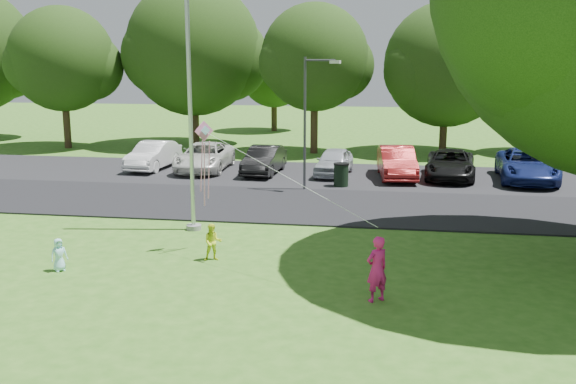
# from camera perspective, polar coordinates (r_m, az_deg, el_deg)

# --- Properties ---
(ground) EXTENTS (120.00, 120.00, 0.00)m
(ground) POSITION_cam_1_polar(r_m,az_deg,el_deg) (16.21, -1.69, -8.47)
(ground) COLOR #346A1B
(ground) RESTS_ON ground
(park_road) EXTENTS (60.00, 6.00, 0.06)m
(park_road) POSITION_cam_1_polar(r_m,az_deg,el_deg) (24.74, 2.17, -1.21)
(park_road) COLOR black
(park_road) RESTS_ON ground
(parking_strip) EXTENTS (42.00, 7.00, 0.06)m
(parking_strip) POSITION_cam_1_polar(r_m,az_deg,el_deg) (31.07, 3.61, 1.49)
(parking_strip) COLOR black
(parking_strip) RESTS_ON ground
(flagpole) EXTENTS (0.50, 0.50, 10.00)m
(flagpole) POSITION_cam_1_polar(r_m,az_deg,el_deg) (20.96, -8.71, 7.74)
(flagpole) COLOR #B7BABF
(flagpole) RESTS_ON ground
(street_lamp) EXTENTS (1.57, 0.53, 5.65)m
(street_lamp) POSITION_cam_1_polar(r_m,az_deg,el_deg) (27.13, 1.95, 7.16)
(street_lamp) COLOR #3F3F44
(street_lamp) RESTS_ON ground
(trash_can) EXTENTS (0.68, 0.68, 1.08)m
(trash_can) POSITION_cam_1_polar(r_m,az_deg,el_deg) (28.28, 4.74, 1.49)
(trash_can) COLOR black
(trash_can) RESTS_ON ground
(tree_row) EXTENTS (64.35, 11.94, 10.88)m
(tree_row) POSITION_cam_1_polar(r_m,az_deg,el_deg) (39.18, 7.33, 11.93)
(tree_row) COLOR #332316
(tree_row) RESTS_ON ground
(horizon_trees) EXTENTS (77.46, 7.20, 7.02)m
(horizon_trees) POSITION_cam_1_polar(r_m,az_deg,el_deg) (48.84, 10.61, 10.15)
(horizon_trees) COLOR #332316
(horizon_trees) RESTS_ON ground
(parked_cars) EXTENTS (20.33, 5.68, 1.47)m
(parked_cars) POSITION_cam_1_polar(r_m,az_deg,el_deg) (30.85, 5.64, 2.74)
(parked_cars) COLOR silver
(parked_cars) RESTS_ON ground
(woman) EXTENTS (0.69, 0.65, 1.58)m
(woman) POSITION_cam_1_polar(r_m,az_deg,el_deg) (15.22, 7.90, -6.79)
(woman) COLOR #D31C73
(woman) RESTS_ON ground
(child_yellow) EXTENTS (0.61, 0.54, 1.06)m
(child_yellow) POSITION_cam_1_polar(r_m,az_deg,el_deg) (18.23, -6.70, -4.45)
(child_yellow) COLOR #DFF025
(child_yellow) RESTS_ON ground
(child_blue) EXTENTS (0.51, 0.52, 0.90)m
(child_blue) POSITION_cam_1_polar(r_m,az_deg,el_deg) (18.32, -19.69, -5.27)
(child_blue) COLOR #A6EEFF
(child_blue) RESTS_ON ground
(kite) EXTENTS (5.30, 3.55, 2.55)m
(kite) POSITION_cam_1_polar(r_m,az_deg,el_deg) (18.54, -7.13, 3.92)
(kite) COLOR pink
(kite) RESTS_ON ground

